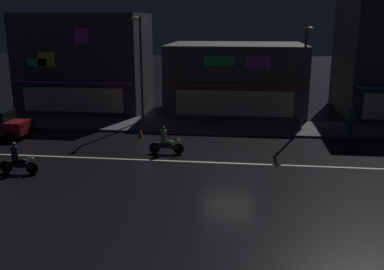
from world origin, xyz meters
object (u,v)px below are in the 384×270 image
Objects in this scene: streetlamp_west at (140,61)px; motorcycle_following at (17,160)px; streetlamp_mid at (305,69)px; pedestrian_on_sidewalk at (350,120)px; motorcycle_opposite_lane at (166,142)px; traffic_cone at (140,132)px.

streetlamp_west is 3.76× the size of motorcycle_following.
pedestrian_on_sidewalk is at bearing -6.23° from streetlamp_mid.
motorcycle_opposite_lane reaches higher than traffic_cone.
traffic_cone is at bearing -33.19° from pedestrian_on_sidewalk.
motorcycle_following is at bearing -141.12° from motorcycle_opposite_lane.
streetlamp_mid is at bearing 12.94° from traffic_cone.
traffic_cone is (-12.91, -1.97, -0.69)m from pedestrian_on_sidewalk.
streetlamp_mid is 3.45× the size of motorcycle_following.
streetlamp_west is at bearing 173.79° from streetlamp_mid.
streetlamp_west is 12.99× the size of traffic_cone.
streetlamp_mid is 17.31m from motorcycle_following.
pedestrian_on_sidewalk is (2.94, -0.32, -3.08)m from streetlamp_mid.
motorcycle_following is 7.43m from motorcycle_opposite_lane.
streetlamp_west is 14.10m from pedestrian_on_sidewalk.
motorcycle_opposite_lane is at bearing -16.09° from pedestrian_on_sidewalk.
motorcycle_following is 1.00× the size of motorcycle_opposite_lane.
motorcycle_following is (-17.05, -9.12, -0.33)m from pedestrian_on_sidewalk.
streetlamp_mid is 10.90m from traffic_cone.
traffic_cone is (4.15, 7.15, -0.36)m from motorcycle_following.
streetlamp_west is at bearing 120.23° from motorcycle_opposite_lane.
streetlamp_mid is at bearing -141.73° from motorcycle_following.
streetlamp_west is at bearing -48.07° from pedestrian_on_sidewalk.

